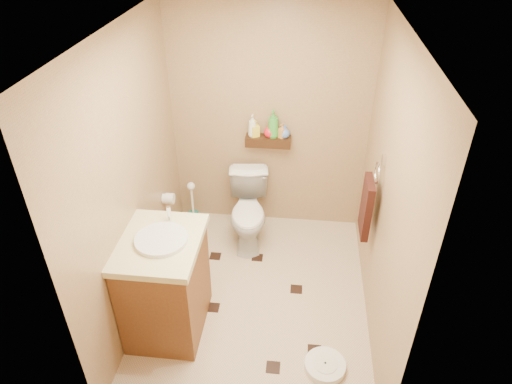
# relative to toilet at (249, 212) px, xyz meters

# --- Properties ---
(ground) EXTENTS (2.50, 2.50, 0.00)m
(ground) POSITION_rel_toilet_xyz_m (0.16, -0.83, -0.37)
(ground) COLOR beige
(ground) RESTS_ON ground
(wall_back) EXTENTS (2.00, 0.04, 2.40)m
(wall_back) POSITION_rel_toilet_xyz_m (0.16, 0.42, 0.83)
(wall_back) COLOR #A1825C
(wall_back) RESTS_ON ground
(wall_front) EXTENTS (2.00, 0.04, 2.40)m
(wall_front) POSITION_rel_toilet_xyz_m (0.16, -2.08, 0.83)
(wall_front) COLOR #A1825C
(wall_front) RESTS_ON ground
(wall_left) EXTENTS (0.04, 2.50, 2.40)m
(wall_left) POSITION_rel_toilet_xyz_m (-0.84, -0.83, 0.83)
(wall_left) COLOR #A1825C
(wall_left) RESTS_ON ground
(wall_right) EXTENTS (0.04, 2.50, 2.40)m
(wall_right) POSITION_rel_toilet_xyz_m (1.16, -0.83, 0.83)
(wall_right) COLOR #A1825C
(wall_right) RESTS_ON ground
(ceiling) EXTENTS (2.00, 2.50, 0.02)m
(ceiling) POSITION_rel_toilet_xyz_m (0.16, -0.83, 2.03)
(ceiling) COLOR silver
(ceiling) RESTS_ON wall_back
(wall_shelf) EXTENTS (0.46, 0.14, 0.10)m
(wall_shelf) POSITION_rel_toilet_xyz_m (0.16, 0.34, 0.65)
(wall_shelf) COLOR #38230F
(wall_shelf) RESTS_ON wall_back
(floor_accents) EXTENTS (1.13, 1.38, 0.01)m
(floor_accents) POSITION_rel_toilet_xyz_m (0.20, -0.87, -0.36)
(floor_accents) COLOR black
(floor_accents) RESTS_ON ground
(toilet) EXTENTS (0.49, 0.76, 0.73)m
(toilet) POSITION_rel_toilet_xyz_m (0.00, 0.00, 0.00)
(toilet) COLOR white
(toilet) RESTS_ON ground
(vanity) EXTENTS (0.63, 0.76, 1.07)m
(vanity) POSITION_rel_toilet_xyz_m (-0.54, -1.21, 0.11)
(vanity) COLOR brown
(vanity) RESTS_ON ground
(bathroom_scale) EXTENTS (0.38, 0.38, 0.06)m
(bathroom_scale) POSITION_rel_toilet_xyz_m (0.78, -1.52, -0.34)
(bathroom_scale) COLOR white
(bathroom_scale) RESTS_ON ground
(toilet_brush) EXTENTS (0.12, 0.12, 0.53)m
(toilet_brush) POSITION_rel_toilet_xyz_m (-0.66, 0.24, -0.18)
(toilet_brush) COLOR #1B6F61
(toilet_brush) RESTS_ON ground
(towel_ring) EXTENTS (0.12, 0.30, 0.76)m
(towel_ring) POSITION_rel_toilet_xyz_m (1.08, -0.58, 0.58)
(towel_ring) COLOR silver
(towel_ring) RESTS_ON wall_right
(toilet_paper) EXTENTS (0.12, 0.11, 0.12)m
(toilet_paper) POSITION_rel_toilet_xyz_m (-0.78, -0.18, 0.23)
(toilet_paper) COLOR white
(toilet_paper) RESTS_ON wall_left
(bottle_a) EXTENTS (0.10, 0.10, 0.23)m
(bottle_a) POSITION_rel_toilet_xyz_m (0.00, 0.34, 0.82)
(bottle_a) COLOR white
(bottle_a) RESTS_ON wall_shelf
(bottle_b) EXTENTS (0.11, 0.11, 0.18)m
(bottle_b) POSITION_rel_toilet_xyz_m (0.03, 0.34, 0.79)
(bottle_b) COLOR yellow
(bottle_b) RESTS_ON wall_shelf
(bottle_c) EXTENTS (0.14, 0.14, 0.15)m
(bottle_c) POSITION_rel_toilet_xyz_m (0.18, 0.34, 0.78)
(bottle_c) COLOR red
(bottle_c) RESTS_ON wall_shelf
(bottle_d) EXTENTS (0.12, 0.12, 0.29)m
(bottle_d) POSITION_rel_toilet_xyz_m (0.21, 0.34, 0.85)
(bottle_d) COLOR green
(bottle_d) RESTS_ON wall_shelf
(bottle_e) EXTENTS (0.09, 0.10, 0.15)m
(bottle_e) POSITION_rel_toilet_xyz_m (0.30, 0.34, 0.78)
(bottle_e) COLOR #D18C45
(bottle_e) RESTS_ON wall_shelf
(bottle_f) EXTENTS (0.12, 0.12, 0.13)m
(bottle_f) POSITION_rel_toilet_xyz_m (0.33, 0.34, 0.77)
(bottle_f) COLOR #5177CB
(bottle_f) RESTS_ON wall_shelf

